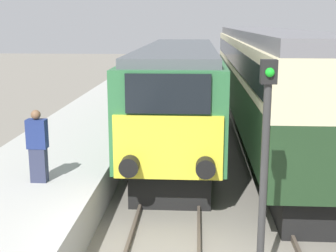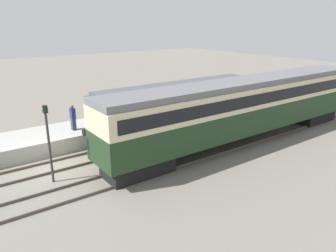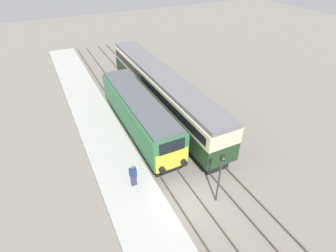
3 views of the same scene
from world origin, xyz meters
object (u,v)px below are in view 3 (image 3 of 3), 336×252
at_px(locomotive, 139,113).
at_px(passenger_carriage, 161,87).
at_px(signal_post, 220,175).
at_px(person_on_platform, 133,176).

height_order(locomotive, passenger_carriage, passenger_carriage).
relative_size(locomotive, passenger_carriage, 0.63).
xyz_separation_m(locomotive, signal_post, (1.70, -9.37, 0.30)).
bearing_deg(passenger_carriage, person_on_platform, -124.43).
bearing_deg(locomotive, passenger_carriage, 38.96).
xyz_separation_m(person_on_platform, signal_post, (4.62, -2.90, 0.59)).
bearing_deg(person_on_platform, signal_post, -32.12).
bearing_deg(signal_post, locomotive, 100.28).
bearing_deg(person_on_platform, locomotive, 65.71).
distance_m(person_on_platform, signal_post, 5.49).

